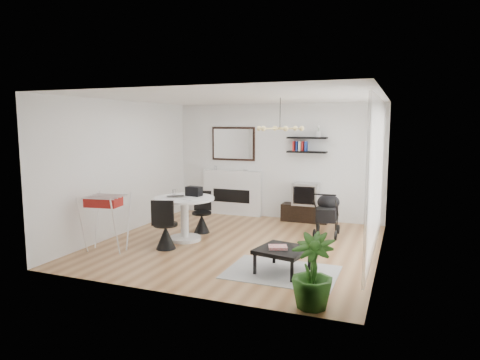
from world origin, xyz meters
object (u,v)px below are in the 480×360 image
at_px(crt_tv, 306,194).
at_px(coffee_table, 283,251).
at_px(potted_plant, 312,271).
at_px(tv_console, 305,213).
at_px(dining_table, 185,212).
at_px(stroller, 327,216).
at_px(fireplace, 232,187).
at_px(drying_rack, 106,222).

xyz_separation_m(crt_tv, coffee_table, (0.42, -3.48, -0.31)).
relative_size(coffee_table, potted_plant, 0.91).
height_order(tv_console, crt_tv, crt_tv).
distance_m(tv_console, crt_tv, 0.45).
height_order(dining_table, coffee_table, dining_table).
bearing_deg(potted_plant, dining_table, 143.71).
xyz_separation_m(tv_console, stroller, (0.68, -1.03, 0.19)).
bearing_deg(dining_table, fireplace, 90.87).
distance_m(crt_tv, stroller, 1.25).
distance_m(drying_rack, potted_plant, 3.99).
xyz_separation_m(dining_table, stroller, (2.50, 1.37, -0.16)).
height_order(crt_tv, dining_table, crt_tv).
relative_size(crt_tv, dining_table, 0.50).
bearing_deg(drying_rack, tv_console, 43.68).
distance_m(dining_table, coffee_table, 2.50).
distance_m(fireplace, coffee_table, 4.28).
distance_m(dining_table, potted_plant, 3.62).
distance_m(fireplace, crt_tv, 1.87).
bearing_deg(stroller, tv_console, 120.98).
xyz_separation_m(crt_tv, dining_table, (-1.83, -2.41, -0.09)).
relative_size(crt_tv, potted_plant, 0.62).
xyz_separation_m(fireplace, stroller, (2.53, -1.15, -0.29)).
distance_m(fireplace, potted_plant, 5.53).
relative_size(fireplace, crt_tv, 3.79).
height_order(stroller, potted_plant, potted_plant).
relative_size(dining_table, drying_rack, 1.15).
xyz_separation_m(fireplace, tv_console, (1.85, -0.12, -0.49)).
distance_m(stroller, coffee_table, 2.46).
distance_m(dining_table, drying_rack, 1.47).
bearing_deg(fireplace, potted_plant, -57.67).
bearing_deg(drying_rack, coffee_table, -7.41).
bearing_deg(dining_table, drying_rack, -129.92).
distance_m(stroller, potted_plant, 3.54).
relative_size(stroller, coffee_table, 1.10).
height_order(stroller, coffee_table, stroller).
distance_m(fireplace, tv_console, 1.92).
bearing_deg(potted_plant, fireplace, 122.33).
height_order(coffee_table, potted_plant, potted_plant).
bearing_deg(potted_plant, drying_rack, 165.29).
height_order(drying_rack, potted_plant, drying_rack).
xyz_separation_m(dining_table, drying_rack, (-0.94, -1.13, -0.03)).
distance_m(crt_tv, coffee_table, 3.52).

